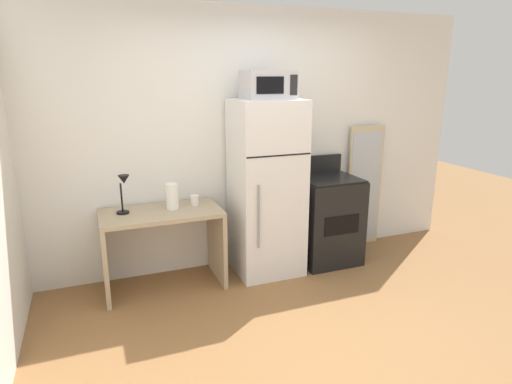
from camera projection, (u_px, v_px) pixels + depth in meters
ground_plane at (326, 341)px, 3.29m from camera, size 12.00×12.00×0.00m
wall_back_white at (248, 140)px, 4.47m from camera, size 5.00×0.10×2.60m
desk at (162, 235)px, 4.02m from camera, size 1.09×0.57×0.75m
desk_lamp at (123, 188)px, 3.82m from camera, size 0.14×0.12×0.35m
coffee_mug at (195, 200)px, 4.13m from camera, size 0.08×0.08×0.09m
paper_towel_roll at (172, 196)px, 3.99m from camera, size 0.11×0.11×0.24m
refrigerator at (266, 189)px, 4.28m from camera, size 0.64×0.62×1.73m
microwave at (268, 85)px, 4.00m from camera, size 0.46×0.35×0.26m
oven_range at (326, 219)px, 4.63m from camera, size 0.62×0.61×1.10m
leaning_mirror at (364, 186)px, 5.02m from camera, size 0.44×0.03×1.40m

